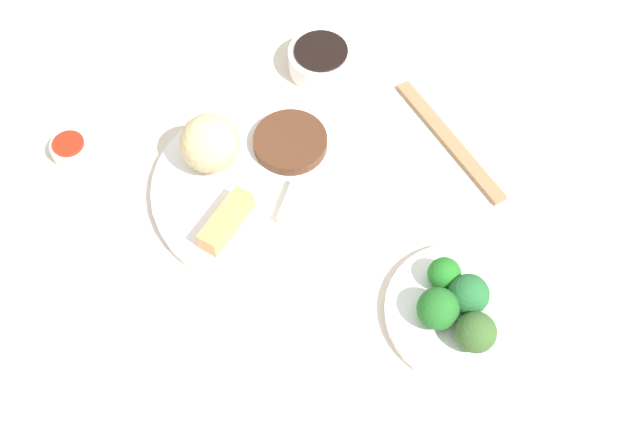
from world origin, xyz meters
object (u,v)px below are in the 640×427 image
main_plate (260,188)px  sauce_ramekin_sweet_and_sour (71,149)px  broccoli_plate (460,313)px  soy_sauce_bowl (321,61)px  chopsticks_pair (449,140)px

main_plate → sauce_ramekin_sweet_and_sour: (-0.04, -0.27, 0.00)m
main_plate → broccoli_plate: size_ratio=1.55×
broccoli_plate → soy_sauce_bowl: soy_sauce_bowl is taller
main_plate → broccoli_plate: (0.16, 0.27, -0.00)m
broccoli_plate → chopsticks_pair: bearing=-176.9°
main_plate → chopsticks_pair: main_plate is taller
broccoli_plate → chopsticks_pair: 0.27m
main_plate → broccoli_plate: main_plate is taller
chopsticks_pair → soy_sauce_bowl: bearing=-121.7°
soy_sauce_bowl → chopsticks_pair: (0.12, 0.19, -0.01)m
sauce_ramekin_sweet_and_sour → broccoli_plate: bearing=69.8°
broccoli_plate → sauce_ramekin_sweet_and_sour: (-0.20, -0.54, 0.00)m
main_plate → soy_sauce_bowl: bearing=164.3°
main_plate → chopsticks_pair: size_ratio=1.24×
broccoli_plate → soy_sauce_bowl: bearing=-151.7°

